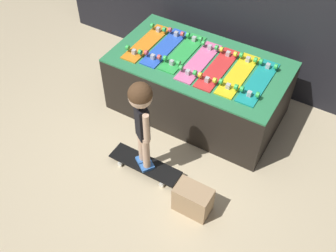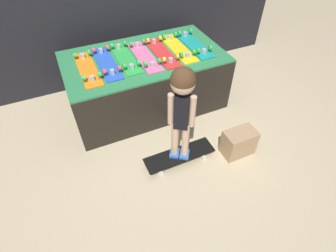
# 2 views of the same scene
# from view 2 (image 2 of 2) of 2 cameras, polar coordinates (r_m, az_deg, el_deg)

# --- Properties ---
(ground_plane) EXTENTS (16.00, 16.00, 0.00)m
(ground_plane) POSITION_cam_2_polar(r_m,az_deg,el_deg) (3.08, -0.63, -1.21)
(ground_plane) COLOR beige
(display_rack) EXTENTS (1.82, 1.03, 0.68)m
(display_rack) POSITION_cam_2_polar(r_m,az_deg,el_deg) (3.28, -4.92, 9.74)
(display_rack) COLOR black
(display_rack) RESTS_ON ground_plane
(skateboard_orange_on_rack) EXTENTS (0.19, 0.73, 0.09)m
(skateboard_orange_on_rack) POSITION_cam_2_polar(r_m,az_deg,el_deg) (2.96, -17.15, 11.94)
(skateboard_orange_on_rack) COLOR orange
(skateboard_orange_on_rack) RESTS_ON display_rack
(skateboard_blue_on_rack) EXTENTS (0.19, 0.73, 0.09)m
(skateboard_blue_on_rack) POSITION_cam_2_polar(r_m,az_deg,el_deg) (3.01, -13.25, 13.30)
(skateboard_blue_on_rack) COLOR blue
(skateboard_blue_on_rack) RESTS_ON display_rack
(skateboard_green_on_rack) EXTENTS (0.19, 0.73, 0.09)m
(skateboard_green_on_rack) POSITION_cam_2_polar(r_m,az_deg,el_deg) (3.06, -9.38, 14.48)
(skateboard_green_on_rack) COLOR green
(skateboard_green_on_rack) RESTS_ON display_rack
(skateboard_pink_on_rack) EXTENTS (0.19, 0.73, 0.09)m
(skateboard_pink_on_rack) POSITION_cam_2_polar(r_m,az_deg,el_deg) (3.07, -5.16, 15.00)
(skateboard_pink_on_rack) COLOR pink
(skateboard_pink_on_rack) RESTS_ON display_rack
(skateboard_red_on_rack) EXTENTS (0.19, 0.73, 0.09)m
(skateboard_red_on_rack) POSITION_cam_2_polar(r_m,az_deg,el_deg) (3.13, -1.34, 15.83)
(skateboard_red_on_rack) COLOR red
(skateboard_red_on_rack) RESTS_ON display_rack
(skateboard_yellow_on_rack) EXTENTS (0.19, 0.73, 0.09)m
(skateboard_yellow_on_rack) POSITION_cam_2_polar(r_m,az_deg,el_deg) (3.22, 2.18, 16.70)
(skateboard_yellow_on_rack) COLOR yellow
(skateboard_yellow_on_rack) RESTS_ON display_rack
(skateboard_teal_on_rack) EXTENTS (0.19, 0.73, 0.09)m
(skateboard_teal_on_rack) POSITION_cam_2_polar(r_m,az_deg,el_deg) (3.32, 5.64, 17.38)
(skateboard_teal_on_rack) COLOR teal
(skateboard_teal_on_rack) RESTS_ON display_rack
(skateboard_on_floor) EXTENTS (0.74, 0.21, 0.09)m
(skateboard_on_floor) POSITION_cam_2_polar(r_m,az_deg,el_deg) (2.75, 2.50, -6.41)
(skateboard_on_floor) COLOR black
(skateboard_on_floor) RESTS_ON ground_plane
(child) EXTENTS (0.23, 0.22, 1.03)m
(child) POSITION_cam_2_polar(r_m,az_deg,el_deg) (2.22, 3.09, 5.68)
(child) COLOR #3870C6
(child) RESTS_ON skateboard_on_floor
(storage_box) EXTENTS (0.33, 0.21, 0.30)m
(storage_box) POSITION_cam_2_polar(r_m,az_deg,el_deg) (2.86, 15.15, -3.51)
(storage_box) COLOR tan
(storage_box) RESTS_ON ground_plane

